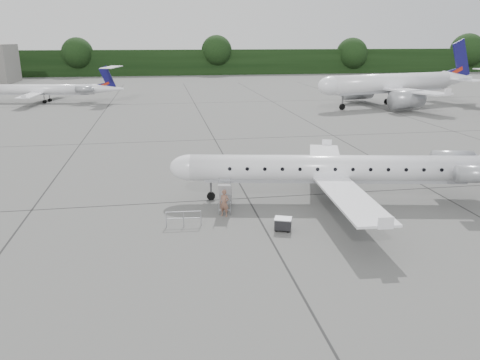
{
  "coord_description": "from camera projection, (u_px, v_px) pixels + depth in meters",
  "views": [
    {
      "loc": [
        -11.4,
        -26.8,
        11.52
      ],
      "look_at": [
        -6.36,
        3.13,
        2.3
      ],
      "focal_mm": 35.0,
      "sensor_mm": 36.0,
      "label": 1
    }
  ],
  "objects": [
    {
      "name": "treeline",
      "position": [
        195.0,
        62.0,
        151.95
      ],
      "size": [
        260.0,
        4.0,
        8.0
      ],
      "primitive_type": "cube",
      "color": "black",
      "rests_on": "ground"
    },
    {
      "name": "passenger",
      "position": [
        224.0,
        203.0,
        31.33
      ],
      "size": [
        0.81,
        0.74,
        1.86
      ],
      "primitive_type": "imported",
      "rotation": [
        0.0,
        0.0,
        -0.56
      ],
      "color": "brown",
      "rests_on": "ground"
    },
    {
      "name": "bg_regional_left",
      "position": [
        40.0,
        84.0,
        86.57
      ],
      "size": [
        28.13,
        22.41,
        6.64
      ],
      "primitive_type": null,
      "rotation": [
        0.0,
        0.0,
        -0.18
      ],
      "color": "white",
      "rests_on": "ground"
    },
    {
      "name": "airstair",
      "position": [
        225.0,
        195.0,
        32.44
      ],
      "size": [
        1.23,
        2.24,
        2.16
      ],
      "primitive_type": null,
      "rotation": [
        0.0,
        0.0,
        -0.19
      ],
      "color": "white",
      "rests_on": "ground"
    },
    {
      "name": "baggage_cart",
      "position": [
        283.0,
        224.0,
        29.13
      ],
      "size": [
        1.22,
        1.11,
        0.87
      ],
      "primitive_type": null,
      "rotation": [
        0.0,
        0.0,
        -0.35
      ],
      "color": "black",
      "rests_on": "ground"
    },
    {
      "name": "safety_railing",
      "position": [
        184.0,
        219.0,
        29.73
      ],
      "size": [
        2.2,
        0.21,
        1.0
      ],
      "primitive_type": null,
      "rotation": [
        0.0,
        0.0,
        -0.06
      ],
      "color": "#999CA2",
      "rests_on": "ground"
    },
    {
      "name": "ground",
      "position": [
        344.0,
        223.0,
        30.45
      ],
      "size": [
        320.0,
        320.0,
        0.0
      ],
      "primitive_type": "plane",
      "color": "slate",
      "rests_on": "ground"
    },
    {
      "name": "main_regional_jet",
      "position": [
        336.0,
        156.0,
        33.59
      ],
      "size": [
        29.97,
        23.97,
        6.89
      ],
      "primitive_type": null,
      "rotation": [
        0.0,
        0.0,
        -0.19
      ],
      "color": "white",
      "rests_on": "ground"
    },
    {
      "name": "bg_narrowbody",
      "position": [
        392.0,
        74.0,
        80.66
      ],
      "size": [
        36.11,
        29.73,
        11.31
      ],
      "primitive_type": null,
      "rotation": [
        0.0,
        0.0,
        0.25
      ],
      "color": "white",
      "rests_on": "ground"
    }
  ]
}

